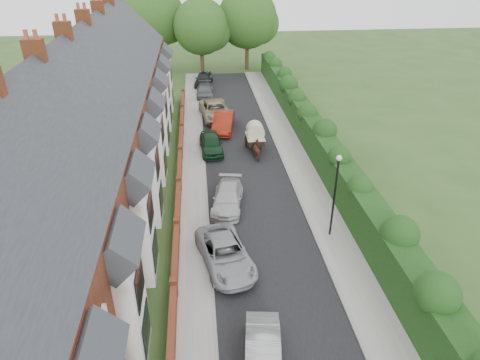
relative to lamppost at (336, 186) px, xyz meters
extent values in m
plane|color=#2D4C1E|center=(-3.40, -4.00, -3.30)|extent=(140.00, 140.00, 0.00)
cube|color=black|center=(-3.90, 7.00, -3.29)|extent=(6.00, 58.00, 0.02)
cube|color=gray|center=(0.20, 7.00, -3.24)|extent=(2.20, 58.00, 0.12)
cube|color=gray|center=(-7.75, 7.00, -3.24)|extent=(1.70, 58.00, 0.12)
cube|color=gray|center=(-0.85, 7.00, -3.23)|extent=(0.18, 58.00, 0.13)
cube|color=gray|center=(-6.95, 7.00, -3.23)|extent=(0.18, 58.00, 0.13)
cube|color=black|center=(2.00, 7.00, -2.05)|extent=(1.50, 58.00, 2.50)
cube|color=brown|center=(-14.40, 6.00, -0.05)|extent=(8.00, 40.00, 6.50)
cube|color=#292D31|center=(-14.40, 6.00, 3.20)|extent=(8.00, 40.20, 8.00)
cube|color=white|center=(-10.35, -10.10, 1.10)|extent=(0.12, 1.20, 1.60)
cube|color=white|center=(-10.05, -7.10, -0.70)|extent=(0.70, 2.40, 5.20)
cube|color=black|center=(-9.68, -7.10, -1.90)|extent=(0.06, 1.80, 1.60)
cube|color=black|center=(-9.68, -7.10, 0.50)|extent=(0.06, 1.80, 1.60)
cube|color=#292D31|center=(-10.20, -7.10, 2.30)|extent=(1.70, 2.60, 1.70)
cube|color=#3F2D2D|center=(-10.36, -5.00, -2.25)|extent=(0.08, 0.90, 2.10)
cube|color=white|center=(-10.35, -5.10, 1.10)|extent=(0.12, 1.20, 1.60)
cube|color=white|center=(-10.05, -2.10, -0.70)|extent=(0.70, 2.40, 5.20)
cube|color=black|center=(-9.68, -2.10, -1.90)|extent=(0.06, 1.80, 1.60)
cube|color=black|center=(-9.68, -2.10, 0.50)|extent=(0.06, 1.80, 1.60)
cube|color=#292D31|center=(-10.20, -2.10, 2.30)|extent=(1.70, 2.60, 1.70)
cube|color=#3F2D2D|center=(-10.36, 0.00, -2.25)|extent=(0.08, 0.90, 2.10)
cube|color=white|center=(-10.35, -0.10, 1.10)|extent=(0.12, 1.20, 1.60)
cube|color=white|center=(-10.05, 2.90, -0.70)|extent=(0.70, 2.40, 5.20)
cube|color=black|center=(-9.68, 2.90, -1.90)|extent=(0.06, 1.80, 1.60)
cube|color=black|center=(-9.68, 2.90, 0.50)|extent=(0.06, 1.80, 1.60)
cube|color=#292D31|center=(-10.20, 2.90, 2.30)|extent=(1.70, 2.60, 1.70)
cube|color=#3F2D2D|center=(-10.36, 5.00, -2.25)|extent=(0.08, 0.90, 2.10)
cube|color=white|center=(-10.35, 4.90, 1.10)|extent=(0.12, 1.20, 1.60)
cube|color=white|center=(-10.05, 7.90, -0.70)|extent=(0.70, 2.40, 5.20)
cube|color=black|center=(-9.68, 7.90, -1.90)|extent=(0.06, 1.80, 1.60)
cube|color=black|center=(-9.68, 7.90, 0.50)|extent=(0.06, 1.80, 1.60)
cube|color=#292D31|center=(-10.20, 7.90, 2.30)|extent=(1.70, 2.60, 1.70)
cube|color=#3F2D2D|center=(-10.36, 10.00, -2.25)|extent=(0.08, 0.90, 2.10)
cube|color=white|center=(-10.35, 9.90, 1.10)|extent=(0.12, 1.20, 1.60)
cube|color=white|center=(-10.05, 12.90, -0.70)|extent=(0.70, 2.40, 5.20)
cube|color=black|center=(-9.68, 12.90, -1.90)|extent=(0.06, 1.80, 1.60)
cube|color=black|center=(-9.68, 12.90, 0.50)|extent=(0.06, 1.80, 1.60)
cube|color=#292D31|center=(-10.20, 12.90, 2.30)|extent=(1.70, 2.60, 1.70)
cube|color=#3F2D2D|center=(-10.36, 15.00, -2.25)|extent=(0.08, 0.90, 2.10)
cube|color=white|center=(-10.35, 14.90, 1.10)|extent=(0.12, 1.20, 1.60)
cube|color=white|center=(-10.05, 17.90, -0.70)|extent=(0.70, 2.40, 5.20)
cube|color=black|center=(-9.68, 17.90, -1.90)|extent=(0.06, 1.80, 1.60)
cube|color=black|center=(-9.68, 17.90, 0.50)|extent=(0.06, 1.80, 1.60)
cube|color=#292D31|center=(-10.20, 17.90, 2.30)|extent=(1.70, 2.60, 1.70)
cube|color=#3F2D2D|center=(-10.36, 20.00, -2.25)|extent=(0.08, 0.90, 2.10)
cube|color=white|center=(-10.35, 19.90, 1.10)|extent=(0.12, 1.20, 1.60)
cube|color=white|center=(-10.05, 22.90, -0.70)|extent=(0.70, 2.40, 5.20)
cube|color=black|center=(-9.68, 22.90, -1.90)|extent=(0.06, 1.80, 1.60)
cube|color=black|center=(-9.68, 22.90, 0.50)|extent=(0.06, 1.80, 1.60)
cube|color=#292D31|center=(-10.20, 22.90, 2.30)|extent=(1.70, 2.60, 1.70)
cube|color=#3F2D2D|center=(-10.36, 25.00, -2.25)|extent=(0.08, 0.90, 2.10)
cube|color=white|center=(-10.35, 24.90, 1.10)|extent=(0.12, 1.20, 1.60)
cube|color=brown|center=(-14.40, 1.00, 7.00)|extent=(0.90, 0.50, 1.60)
cylinder|color=brown|center=(-14.60, 1.00, 7.95)|extent=(0.20, 0.20, 0.50)
cylinder|color=brown|center=(-14.20, 1.00, 7.95)|extent=(0.20, 0.20, 0.50)
cube|color=brown|center=(-14.40, 6.00, 7.00)|extent=(0.90, 0.50, 1.60)
cylinder|color=brown|center=(-14.60, 6.00, 7.95)|extent=(0.20, 0.20, 0.50)
cylinder|color=brown|center=(-14.20, 6.00, 7.95)|extent=(0.20, 0.20, 0.50)
cube|color=brown|center=(-14.40, 11.00, 7.00)|extent=(0.90, 0.50, 1.60)
cylinder|color=brown|center=(-14.60, 11.00, 7.95)|extent=(0.20, 0.20, 0.50)
cylinder|color=brown|center=(-14.20, 11.00, 7.95)|extent=(0.20, 0.20, 0.50)
cube|color=brown|center=(-14.40, 16.00, 7.00)|extent=(0.90, 0.50, 1.60)
cube|color=brown|center=(-14.40, 21.00, 7.00)|extent=(0.90, 0.50, 1.60)
cube|color=brown|center=(-8.75, -6.50, -2.85)|extent=(0.30, 4.70, 0.90)
cube|color=brown|center=(-8.75, -1.50, -2.85)|extent=(0.30, 4.70, 0.90)
cube|color=brown|center=(-8.75, 3.50, -2.85)|extent=(0.30, 4.70, 0.90)
cube|color=brown|center=(-8.75, 8.50, -2.85)|extent=(0.30, 4.70, 0.90)
cube|color=brown|center=(-8.75, 13.50, -2.85)|extent=(0.30, 4.70, 0.90)
cube|color=brown|center=(-8.75, 18.50, -2.85)|extent=(0.30, 4.70, 0.90)
cube|color=brown|center=(-8.75, 23.50, -2.85)|extent=(0.30, 4.70, 0.90)
cube|color=brown|center=(-8.75, -4.00, -2.75)|extent=(0.35, 0.35, 1.10)
cube|color=brown|center=(-8.75, 1.00, -2.75)|extent=(0.35, 0.35, 1.10)
cube|color=brown|center=(-8.75, 6.00, -2.75)|extent=(0.35, 0.35, 1.10)
cube|color=brown|center=(-8.75, 11.00, -2.75)|extent=(0.35, 0.35, 1.10)
cube|color=brown|center=(-8.75, 16.00, -2.75)|extent=(0.35, 0.35, 1.10)
cube|color=brown|center=(-8.75, 21.00, -2.75)|extent=(0.35, 0.35, 1.10)
cube|color=brown|center=(-8.75, 26.00, -2.75)|extent=(0.35, 0.35, 1.10)
cylinder|color=black|center=(0.00, 0.00, -0.90)|extent=(0.12, 0.12, 4.80)
cylinder|color=black|center=(0.00, 0.00, 1.55)|extent=(0.20, 0.20, 0.10)
sphere|color=silver|center=(0.00, 0.00, 1.70)|extent=(0.32, 0.32, 0.32)
cylinder|color=#332316|center=(-6.40, 36.00, -0.92)|extent=(0.50, 0.50, 4.75)
sphere|color=#224517|center=(-6.40, 36.00, 2.59)|extent=(6.80, 6.80, 6.80)
sphere|color=#224517|center=(-5.04, 36.30, 1.93)|extent=(4.76, 4.76, 4.76)
cylinder|color=#332316|center=(-0.40, 38.00, -0.67)|extent=(0.50, 0.50, 5.25)
sphere|color=#224517|center=(-0.40, 38.00, 3.21)|extent=(7.60, 7.60, 7.60)
sphere|color=#224517|center=(1.12, 38.30, 2.48)|extent=(5.32, 5.32, 5.32)
cylinder|color=#332316|center=(-12.40, 39.00, -0.55)|extent=(0.50, 0.50, 5.50)
sphere|color=#224517|center=(-12.40, 39.00, 3.52)|extent=(8.00, 8.00, 8.00)
sphere|color=#224517|center=(-10.80, 39.30, 2.75)|extent=(5.60, 5.60, 5.60)
imported|color=#9A9B9F|center=(-5.14, -8.20, -2.64)|extent=(1.91, 4.14, 1.32)
imported|color=#9C9EA2|center=(-6.16, -1.89, -2.60)|extent=(3.35, 5.40, 1.39)
imported|color=#B9B9B9|center=(-5.61, 3.75, -2.65)|extent=(2.54, 4.68, 1.29)
imported|color=black|center=(-6.32, 12.14, -2.57)|extent=(1.96, 4.34, 1.45)
imported|color=maroon|center=(-5.00, 16.67, -2.50)|extent=(2.46, 5.05, 1.59)
imported|color=tan|center=(-5.58, 19.80, -2.51)|extent=(3.27, 5.94, 1.58)
imported|color=#505357|center=(-6.39, 26.68, -2.66)|extent=(1.90, 4.44, 1.28)
imported|color=black|center=(-6.40, 31.00, -2.52)|extent=(2.55, 4.79, 1.55)
imported|color=#552D1F|center=(-2.73, 10.46, -2.60)|extent=(1.00, 1.74, 1.39)
cube|color=black|center=(-2.73, 12.21, -2.39)|extent=(1.27, 2.12, 0.53)
cylinder|color=#C1B996|center=(-2.73, 12.21, -1.65)|extent=(1.38, 1.33, 1.38)
cube|color=#C1B996|center=(-2.73, 12.21, -2.13)|extent=(1.40, 2.18, 0.04)
cylinder|color=black|center=(-3.42, 12.85, -2.82)|extent=(0.08, 0.96, 0.96)
cylinder|color=black|center=(-2.04, 12.85, -2.82)|extent=(0.08, 0.96, 0.96)
cylinder|color=black|center=(-3.10, 11.05, -2.34)|extent=(0.06, 1.91, 0.06)
cylinder|color=black|center=(-2.36, 11.05, -2.34)|extent=(0.06, 1.91, 0.06)
camera|label=1|loc=(-7.18, -19.44, 11.48)|focal=32.00mm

